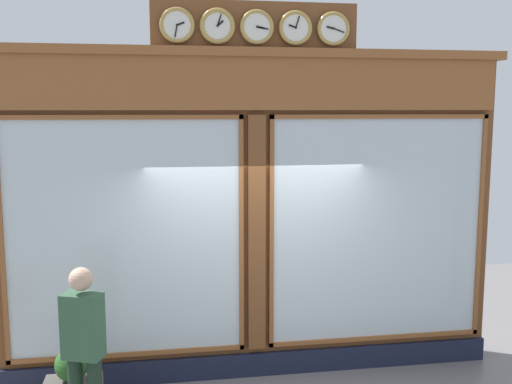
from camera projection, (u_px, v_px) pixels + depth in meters
name	position (u px, v px, depth m)	size (l,w,h in m)	color
shop_facade	(254.00, 213.00, 6.92)	(5.90, 0.42, 4.30)	brown
pedestrian	(84.00, 346.00, 5.57)	(0.42, 0.33, 1.69)	#1C2F21
planter_shrub	(72.00, 364.00, 5.88)	(0.33, 0.33, 0.33)	#285623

